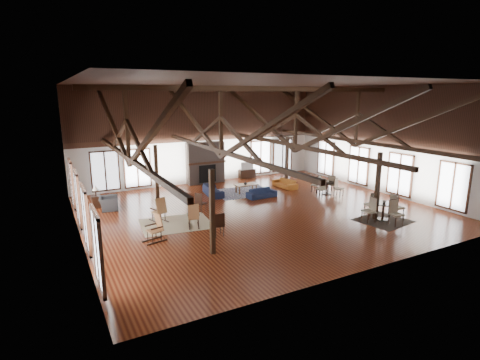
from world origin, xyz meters
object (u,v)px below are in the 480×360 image
sofa_navy_left (213,190)px  armchair (109,203)px  cafe_table_near (383,208)px  cafe_table_far (327,186)px  sofa_orange (285,183)px  coffee_table (246,185)px  tv_console (247,174)px  sofa_navy_front (262,193)px

sofa_navy_left → armchair: size_ratio=1.99×
cafe_table_near → cafe_table_far: cafe_table_near is taller
sofa_orange → coffee_table: (-2.67, 0.01, 0.19)m
coffee_table → tv_console: size_ratio=1.15×
sofa_navy_left → tv_console: (3.85, 3.03, 0.00)m
sofa_navy_front → cafe_table_far: cafe_table_far is taller
sofa_navy_left → cafe_table_far: size_ratio=1.02×
tv_console → coffee_table: bearing=-119.7°
sofa_navy_front → armchair: size_ratio=1.70×
sofa_navy_front → sofa_orange: bearing=26.2°
coffee_table → sofa_navy_left: bearing=169.3°
coffee_table → sofa_navy_front: bearing=-78.2°
sofa_navy_front → sofa_orange: 2.74m
cafe_table_far → sofa_navy_left: bearing=153.8°
sofa_navy_left → cafe_table_far: bearing=-107.9°
tv_console → sofa_navy_left: bearing=-141.8°
sofa_navy_front → sofa_navy_left: 2.74m
sofa_navy_left → tv_console: tv_console is taller
sofa_navy_left → cafe_table_far: (5.76, -2.84, 0.21)m
cafe_table_near → cafe_table_far: (0.73, 4.60, -0.06)m
cafe_table_near → cafe_table_far: bearing=81.0°
sofa_orange → cafe_table_near: 7.05m
sofa_orange → armchair: bearing=-95.9°
cafe_table_near → coffee_table: bearing=114.0°
sofa_navy_left → coffee_table: size_ratio=1.49×
tv_console → cafe_table_far: bearing=-72.0°
sofa_navy_left → coffee_table: sofa_navy_left is taller
cafe_table_far → tv_console: bearing=108.0°
sofa_navy_left → coffee_table: (1.90, -0.39, 0.16)m
cafe_table_near → sofa_navy_left: bearing=124.1°
cafe_table_far → tv_console: size_ratio=1.67×
sofa_orange → cafe_table_far: bearing=22.0°
sofa_navy_left → sofa_orange: 4.59m
sofa_navy_left → cafe_table_far: cafe_table_far is taller
sofa_navy_front → armchair: bearing=166.4°
tv_console → cafe_table_near: bearing=-83.6°
sofa_orange → tv_console: 3.51m
sofa_navy_front → sofa_orange: (2.42, 1.29, 0.01)m
sofa_navy_front → cafe_table_far: size_ratio=0.87×
sofa_navy_front → tv_console: tv_console is taller
coffee_table → armchair: bearing=178.7°
armchair → cafe_table_near: size_ratio=0.46×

